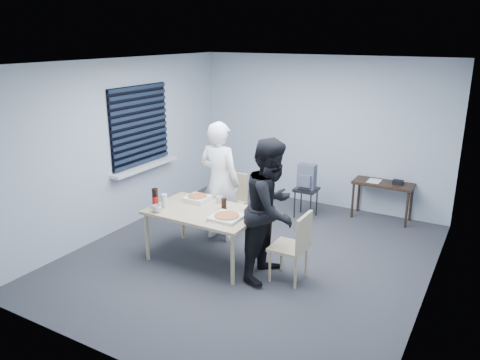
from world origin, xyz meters
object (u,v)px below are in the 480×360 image
Objects in this scene: backpack at (307,177)px; mug_b at (219,200)px; person_white at (219,182)px; dining_table at (205,215)px; chair_right at (295,243)px; chair_far at (232,197)px; mug_a at (157,209)px; person_black at (271,209)px; side_table at (383,187)px; stool at (306,195)px; soda_bottle at (155,198)px.

backpack is 1.86m from mug_b.
dining_table is at bearing 105.82° from person_white.
chair_right is 1.64m from person_white.
mug_a is at bearing -100.77° from chair_far.
person_black is 4.33× the size of backpack.
chair_right is 0.94× the size of side_table.
chair_right is at bearing -71.29° from stool.
soda_bottle is (-0.63, -0.24, 0.19)m from dining_table.
person_white is 1.87× the size of side_table.
backpack reaches higher than chair_far.
side_table is at bearing -133.78° from person_white.
backpack is at bearing 72.13° from mug_b.
soda_bottle is (-2.32, -2.89, 0.28)m from side_table.
stool is 0.31m from backpack.
mug_b is at bearing 53.42° from mug_a.
side_table is 2.31× the size of backpack.
mug_a is 0.87m from mug_b.
chair_right is at bearing -65.62° from backpack.
mug_b is (0.21, -0.34, -0.13)m from person_white.
chair_far is 8.90× the size of mug_b.
person_white is 1.71m from stool.
person_black is 1.87× the size of side_table.
person_black reaches higher than mug_a.
person_white is (-0.19, 0.68, 0.24)m from dining_table.
person_white is 2.75m from side_table.
side_table is at bearing 25.60° from stool.
side_table is 7.68× the size of mug_a.
soda_bottle is (-1.57, -0.30, -0.05)m from person_black.
soda_bottle is at bearing -159.11° from dining_table.
person_black reaches higher than chair_right.
mug_b reaches higher than stool.
person_white is 1.63m from backpack.
dining_table is 0.36m from mug_b.
chair_far is 1.00× the size of chair_right.
soda_bottle is at bearing -171.14° from chair_right.
side_table is at bearing 31.69° from backpack.
person_black is 1.52m from mug_a.
backpack reaches higher than dining_table.
dining_table reaches higher than stool.
person_white is at bearing 157.21° from chair_right.
mug_a is 0.46× the size of soda_bottle.
dining_table is at bearing 20.89° from soda_bottle.
stool is 4.07× the size of mug_a.
mug_a is (-0.31, -1.04, -0.13)m from person_white.
side_table is 3.74m from mug_a.
backpack is at bearing 108.81° from chair_right.
dining_table is 1.12m from chair_far.
chair_far is at bearing 79.23° from mug_a.
person_black is 0.98m from mug_b.
backpack reaches higher than chair_right.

